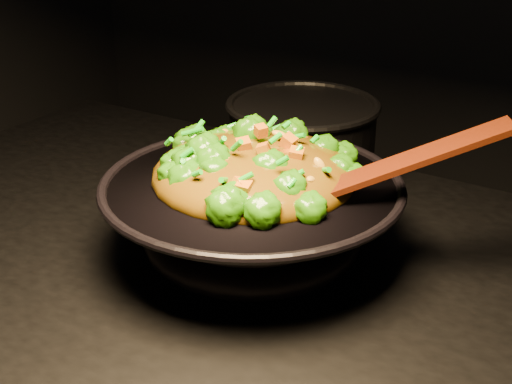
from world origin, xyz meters
The scene contains 4 objects.
wok centered at (0.08, 0.06, 0.95)m, with size 0.38×0.38×0.11m, color black, non-canonical shape.
stir_fry centered at (0.07, 0.08, 1.05)m, with size 0.27×0.27×0.09m, color #246507, non-canonical shape.
spatula centered at (0.25, 0.11, 1.05)m, with size 0.28×0.04×0.01m, color #351405.
back_pot centered at (0.01, 0.32, 0.97)m, with size 0.24×0.24×0.14m, color black.
Camera 1 is at (0.53, -0.65, 1.39)m, focal length 50.00 mm.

